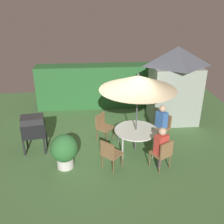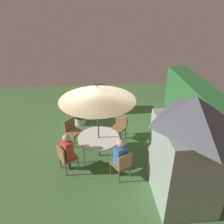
{
  "view_description": "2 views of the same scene",
  "coord_description": "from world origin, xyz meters",
  "px_view_note": "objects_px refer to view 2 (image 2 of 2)",
  "views": [
    {
      "loc": [
        -0.49,
        -7.02,
        4.46
      ],
      "look_at": [
        0.08,
        -0.02,
        1.27
      ],
      "focal_mm": 41.0,
      "sensor_mm": 36.0,
      "label": 1
    },
    {
      "loc": [
        6.64,
        -0.32,
        4.78
      ],
      "look_at": [
        0.05,
        0.29,
        1.21
      ],
      "focal_mm": 35.96,
      "sensor_mm": 36.0,
      "label": 2
    }
  ],
  "objects_px": {
    "patio_table": "(99,139)",
    "chair_near_shed": "(66,157)",
    "garden_shed": "(187,150)",
    "patio_umbrella": "(97,93)",
    "bbq_grill": "(100,94)",
    "person_in_red": "(67,148)",
    "chair_far_side": "(122,163)",
    "chair_toward_house": "(72,130)",
    "potted_plant_by_shed": "(79,111)",
    "chair_toward_hedge": "(119,126)",
    "person_in_blue": "(121,154)"
  },
  "relations": [
    {
      "from": "garden_shed",
      "to": "bbq_grill",
      "type": "distance_m",
      "value": 5.26
    },
    {
      "from": "chair_toward_house",
      "to": "person_in_red",
      "type": "relative_size",
      "value": 0.71
    },
    {
      "from": "potted_plant_by_shed",
      "to": "patio_table",
      "type": "bearing_deg",
      "value": 18.24
    },
    {
      "from": "patio_umbrella",
      "to": "bbq_grill",
      "type": "distance_m",
      "value": 3.42
    },
    {
      "from": "patio_table",
      "to": "person_in_blue",
      "type": "distance_m",
      "value": 1.11
    },
    {
      "from": "person_in_red",
      "to": "chair_toward_house",
      "type": "bearing_deg",
      "value": 178.7
    },
    {
      "from": "garden_shed",
      "to": "chair_far_side",
      "type": "height_order",
      "value": "garden_shed"
    },
    {
      "from": "bbq_grill",
      "to": "chair_near_shed",
      "type": "bearing_deg",
      "value": -17.92
    },
    {
      "from": "chair_far_side",
      "to": "person_in_red",
      "type": "distance_m",
      "value": 1.64
    },
    {
      "from": "chair_toward_hedge",
      "to": "person_in_blue",
      "type": "xyz_separation_m",
      "value": [
        1.92,
        -0.21,
        0.26
      ]
    },
    {
      "from": "patio_umbrella",
      "to": "bbq_grill",
      "type": "bearing_deg",
      "value": 176.34
    },
    {
      "from": "garden_shed",
      "to": "potted_plant_by_shed",
      "type": "relative_size",
      "value": 2.85
    },
    {
      "from": "bbq_grill",
      "to": "garden_shed",
      "type": "bearing_deg",
      "value": 20.63
    },
    {
      "from": "patio_table",
      "to": "chair_near_shed",
      "type": "xyz_separation_m",
      "value": [
        0.59,
        -1.0,
        -0.15
      ]
    },
    {
      "from": "garden_shed",
      "to": "chair_near_shed",
      "type": "distance_m",
      "value": 3.4
    },
    {
      "from": "patio_umbrella",
      "to": "patio_table",
      "type": "bearing_deg",
      "value": 175.24
    },
    {
      "from": "patio_table",
      "to": "chair_toward_hedge",
      "type": "relative_size",
      "value": 1.47
    },
    {
      "from": "chair_far_side",
      "to": "chair_near_shed",
      "type": "bearing_deg",
      "value": -105.01
    },
    {
      "from": "garden_shed",
      "to": "bbq_grill",
      "type": "relative_size",
      "value": 2.39
    },
    {
      "from": "potted_plant_by_shed",
      "to": "person_in_blue",
      "type": "relative_size",
      "value": 0.8
    },
    {
      "from": "chair_far_side",
      "to": "potted_plant_by_shed",
      "type": "bearing_deg",
      "value": -157.3
    },
    {
      "from": "patio_table",
      "to": "bbq_grill",
      "type": "xyz_separation_m",
      "value": [
        -3.12,
        0.2,
        0.17
      ]
    },
    {
      "from": "chair_toward_hedge",
      "to": "patio_table",
      "type": "bearing_deg",
      "value": -38.79
    },
    {
      "from": "chair_near_shed",
      "to": "person_in_blue",
      "type": "distance_m",
      "value": 1.63
    },
    {
      "from": "garden_shed",
      "to": "chair_toward_hedge",
      "type": "height_order",
      "value": "garden_shed"
    },
    {
      "from": "garden_shed",
      "to": "patio_umbrella",
      "type": "distance_m",
      "value": 2.82
    },
    {
      "from": "person_in_red",
      "to": "potted_plant_by_shed",
      "type": "bearing_deg",
      "value": 175.21
    },
    {
      "from": "chair_toward_house",
      "to": "person_in_blue",
      "type": "relative_size",
      "value": 0.71
    },
    {
      "from": "person_in_red",
      "to": "garden_shed",
      "type": "bearing_deg",
      "value": 67.51
    },
    {
      "from": "garden_shed",
      "to": "chair_far_side",
      "type": "distance_m",
      "value": 1.87
    },
    {
      "from": "chair_near_shed",
      "to": "person_in_blue",
      "type": "relative_size",
      "value": 0.71
    },
    {
      "from": "patio_table",
      "to": "person_in_red",
      "type": "distance_m",
      "value": 1.08
    },
    {
      "from": "chair_far_side",
      "to": "potted_plant_by_shed",
      "type": "distance_m",
      "value": 3.42
    },
    {
      "from": "garden_shed",
      "to": "patio_table",
      "type": "relative_size",
      "value": 2.17
    },
    {
      "from": "chair_toward_hedge",
      "to": "person_in_red",
      "type": "xyz_separation_m",
      "value": [
        1.52,
        -1.7,
        0.26
      ]
    },
    {
      "from": "potted_plant_by_shed",
      "to": "person_in_red",
      "type": "bearing_deg",
      "value": -4.79
    },
    {
      "from": "potted_plant_by_shed",
      "to": "bbq_grill",
      "type": "bearing_deg",
      "value": 137.68
    },
    {
      "from": "garden_shed",
      "to": "patio_umbrella",
      "type": "relative_size",
      "value": 1.14
    },
    {
      "from": "person_in_blue",
      "to": "chair_near_shed",
      "type": "bearing_deg",
      "value": -102.9
    },
    {
      "from": "patio_table",
      "to": "patio_umbrella",
      "type": "distance_m",
      "value": 1.57
    },
    {
      "from": "patio_umbrella",
      "to": "person_in_blue",
      "type": "bearing_deg",
      "value": 31.08
    },
    {
      "from": "bbq_grill",
      "to": "person_in_blue",
      "type": "bearing_deg",
      "value": 5.24
    },
    {
      "from": "patio_umbrella",
      "to": "chair_toward_house",
      "type": "bearing_deg",
      "value": -133.93
    },
    {
      "from": "patio_table",
      "to": "chair_toward_hedge",
      "type": "bearing_deg",
      "value": 141.21
    },
    {
      "from": "chair_near_shed",
      "to": "patio_umbrella",
      "type": "bearing_deg",
      "value": 120.53
    },
    {
      "from": "bbq_grill",
      "to": "patio_table",
      "type": "bearing_deg",
      "value": -3.66
    },
    {
      "from": "person_in_red",
      "to": "chair_near_shed",
      "type": "bearing_deg",
      "value": -59.47
    },
    {
      "from": "person_in_blue",
      "to": "patio_table",
      "type": "bearing_deg",
      "value": -148.92
    },
    {
      "from": "chair_toward_house",
      "to": "chair_near_shed",
      "type": "bearing_deg",
      "value": -4.16
    },
    {
      "from": "patio_umbrella",
      "to": "bbq_grill",
      "type": "height_order",
      "value": "patio_umbrella"
    }
  ]
}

